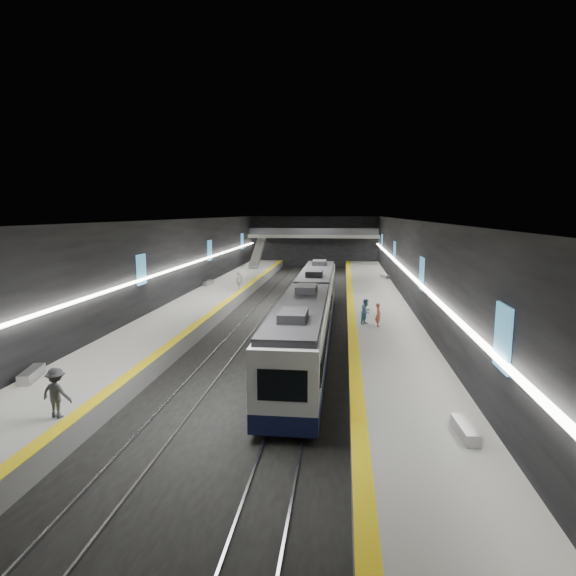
# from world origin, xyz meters

# --- Properties ---
(ground) EXTENTS (70.00, 70.00, 0.00)m
(ground) POSITION_xyz_m (0.00, 0.00, 0.00)
(ground) COLOR black
(ground) RESTS_ON ground
(ceiling) EXTENTS (20.00, 70.00, 0.04)m
(ceiling) POSITION_xyz_m (0.00, 0.00, 8.00)
(ceiling) COLOR beige
(ceiling) RESTS_ON wall_left
(wall_left) EXTENTS (0.04, 70.00, 8.00)m
(wall_left) POSITION_xyz_m (-10.00, 0.00, 4.00)
(wall_left) COLOR black
(wall_left) RESTS_ON ground
(wall_right) EXTENTS (0.04, 70.00, 8.00)m
(wall_right) POSITION_xyz_m (10.00, 0.00, 4.00)
(wall_right) COLOR black
(wall_right) RESTS_ON ground
(wall_back) EXTENTS (20.00, 0.04, 8.00)m
(wall_back) POSITION_xyz_m (0.00, 35.00, 4.00)
(wall_back) COLOR black
(wall_back) RESTS_ON ground
(wall_front) EXTENTS (20.00, 0.04, 8.00)m
(wall_front) POSITION_xyz_m (0.00, -35.00, 4.00)
(wall_front) COLOR black
(wall_front) RESTS_ON ground
(platform_left) EXTENTS (5.00, 70.00, 1.00)m
(platform_left) POSITION_xyz_m (-7.50, 0.00, 0.50)
(platform_left) COLOR slate
(platform_left) RESTS_ON ground
(tile_surface_left) EXTENTS (5.00, 70.00, 0.02)m
(tile_surface_left) POSITION_xyz_m (-7.50, 0.00, 1.01)
(tile_surface_left) COLOR #9B9B96
(tile_surface_left) RESTS_ON platform_left
(tactile_strip_left) EXTENTS (0.60, 70.00, 0.02)m
(tactile_strip_left) POSITION_xyz_m (-5.30, 0.00, 1.02)
(tactile_strip_left) COLOR yellow
(tactile_strip_left) RESTS_ON platform_left
(platform_right) EXTENTS (5.00, 70.00, 1.00)m
(platform_right) POSITION_xyz_m (7.50, 0.00, 0.50)
(platform_right) COLOR slate
(platform_right) RESTS_ON ground
(tile_surface_right) EXTENTS (5.00, 70.00, 0.02)m
(tile_surface_right) POSITION_xyz_m (7.50, 0.00, 1.01)
(tile_surface_right) COLOR #9B9B96
(tile_surface_right) RESTS_ON platform_right
(tactile_strip_right) EXTENTS (0.60, 70.00, 0.02)m
(tactile_strip_right) POSITION_xyz_m (5.30, 0.00, 1.02)
(tactile_strip_right) COLOR yellow
(tactile_strip_right) RESTS_ON platform_right
(rails) EXTENTS (6.52, 70.00, 0.12)m
(rails) POSITION_xyz_m (-0.00, 0.00, 0.06)
(rails) COLOR gray
(rails) RESTS_ON ground
(train) EXTENTS (2.69, 30.04, 3.60)m
(train) POSITION_xyz_m (2.50, -9.53, 2.20)
(train) COLOR #10163D
(train) RESTS_ON ground
(ad_posters) EXTENTS (19.94, 53.50, 2.20)m
(ad_posters) POSITION_xyz_m (-0.00, 1.00, 4.50)
(ad_posters) COLOR #4496CD
(ad_posters) RESTS_ON wall_left
(cove_light_left) EXTENTS (0.25, 68.60, 0.12)m
(cove_light_left) POSITION_xyz_m (-9.80, 0.00, 3.80)
(cove_light_left) COLOR white
(cove_light_left) RESTS_ON wall_left
(cove_light_right) EXTENTS (0.25, 68.60, 0.12)m
(cove_light_right) POSITION_xyz_m (9.80, 0.00, 3.80)
(cove_light_right) COLOR white
(cove_light_right) RESTS_ON wall_right
(mezzanine_bridge) EXTENTS (20.00, 3.00, 1.50)m
(mezzanine_bridge) POSITION_xyz_m (0.00, 32.93, 5.04)
(mezzanine_bridge) COLOR gray
(mezzanine_bridge) RESTS_ON wall_left
(escalator) EXTENTS (1.20, 7.50, 3.92)m
(escalator) POSITION_xyz_m (-7.50, 26.00, 2.90)
(escalator) COLOR #99999E
(escalator) RESTS_ON platform_left
(bench_left_near) EXTENTS (0.99, 2.04, 0.48)m
(bench_left_near) POSITION_xyz_m (-9.50, -21.49, 1.24)
(bench_left_near) COLOR #99999E
(bench_left_near) RESTS_ON platform_left
(bench_left_far) EXTENTS (0.76, 1.95, 0.46)m
(bench_left_far) POSITION_xyz_m (-9.50, 7.67, 1.23)
(bench_left_far) COLOR #99999E
(bench_left_far) RESTS_ON platform_left
(bench_right_near) EXTENTS (0.63, 1.85, 0.45)m
(bench_right_near) POSITION_xyz_m (8.89, -25.08, 1.22)
(bench_right_near) COLOR #99999E
(bench_right_near) RESTS_ON platform_right
(bench_right_far) EXTENTS (1.07, 1.87, 0.44)m
(bench_right_far) POSITION_xyz_m (9.48, 15.31, 1.22)
(bench_right_far) COLOR #99999E
(bench_right_far) RESTS_ON platform_right
(passenger_right_a) EXTENTS (0.46, 0.63, 1.60)m
(passenger_right_a) POSITION_xyz_m (7.01, -9.25, 1.80)
(passenger_right_a) COLOR #C05B47
(passenger_right_a) RESTS_ON platform_right
(passenger_right_b) EXTENTS (1.02, 1.08, 1.75)m
(passenger_right_b) POSITION_xyz_m (6.23, -8.56, 1.88)
(passenger_right_b) COLOR teal
(passenger_right_b) RESTS_ON platform_right
(passenger_left_a) EXTENTS (0.70, 1.17, 1.86)m
(passenger_left_a) POSITION_xyz_m (-5.50, 4.54, 1.93)
(passenger_left_a) COLOR silver
(passenger_left_a) RESTS_ON platform_left
(passenger_left_b) EXTENTS (1.32, 0.89, 1.90)m
(passenger_left_b) POSITION_xyz_m (-5.87, -25.25, 1.95)
(passenger_left_b) COLOR #3A3B41
(passenger_left_b) RESTS_ON platform_left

